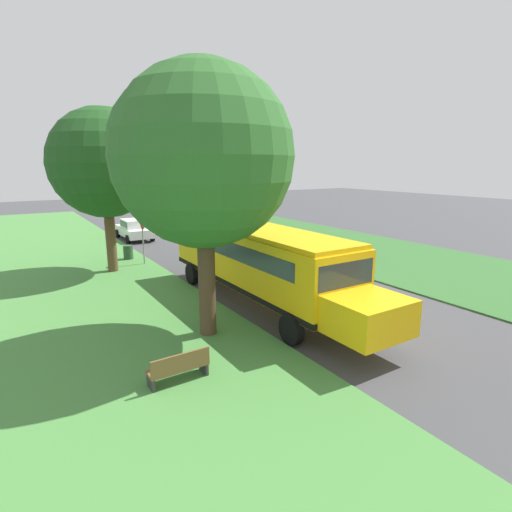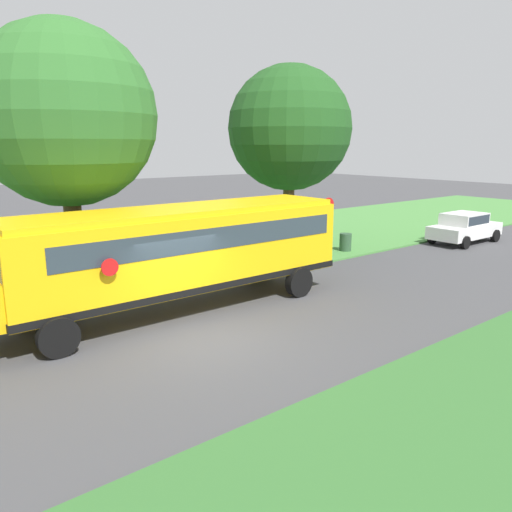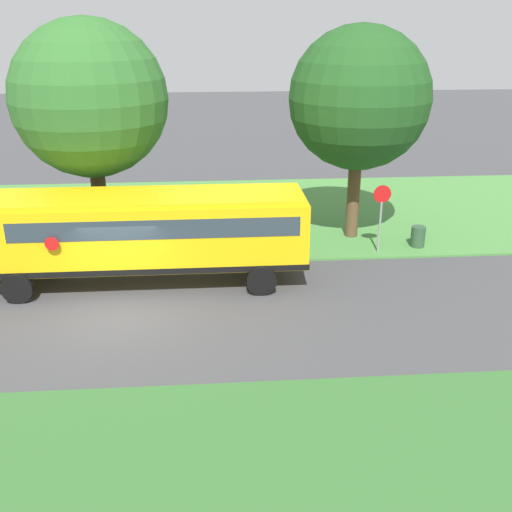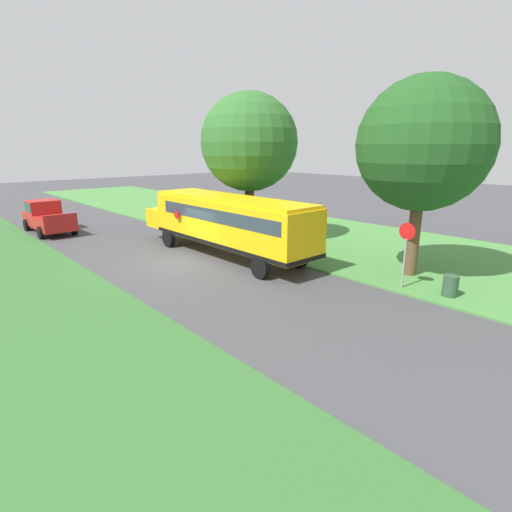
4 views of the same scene
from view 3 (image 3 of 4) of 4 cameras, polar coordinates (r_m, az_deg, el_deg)
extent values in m
plane|color=#424244|center=(19.06, -13.05, -5.61)|extent=(120.00, 120.00, 0.00)
cube|color=#47843D|center=(28.25, -10.35, 3.79)|extent=(12.00, 80.00, 0.08)
cube|color=yellow|center=(20.49, -10.08, 2.38)|extent=(2.50, 10.50, 2.20)
cube|color=yellow|center=(20.14, -10.30, 5.55)|extent=(2.35, 10.29, 0.16)
cube|color=black|center=(20.83, -9.90, -0.16)|extent=(2.54, 10.54, 0.20)
cube|color=#2D3842|center=(20.32, -9.32, 3.63)|extent=(2.53, 9.24, 0.64)
cylinder|color=red|center=(19.63, -18.88, 1.10)|extent=(0.03, 0.44, 0.44)
cylinder|color=black|center=(20.72, -21.76, -2.86)|extent=(0.30, 1.00, 1.00)
cylinder|color=black|center=(22.93, -20.07, -0.27)|extent=(0.30, 1.00, 1.00)
cylinder|color=black|center=(19.80, 0.52, -2.33)|extent=(0.30, 1.00, 1.00)
cylinder|color=black|center=(22.10, -0.04, 0.31)|extent=(0.30, 1.00, 1.00)
cylinder|color=#4C3826|center=(23.82, -14.60, 4.70)|extent=(0.56, 0.56, 3.76)
sphere|color=#2D6628|center=(23.02, -15.55, 14.23)|extent=(5.64, 5.64, 5.64)
sphere|color=#2D6628|center=(23.63, -14.50, 15.32)|extent=(4.04, 4.04, 4.04)
cylinder|color=brown|center=(24.89, 9.26, 5.70)|extent=(0.52, 0.52, 3.64)
sphere|color=#1E4C1C|center=(24.13, 9.83, 14.59)|extent=(5.50, 5.50, 5.50)
sphere|color=#1E4C1C|center=(23.78, 9.37, 15.50)|extent=(3.87, 3.87, 3.87)
cylinder|color=gray|center=(23.55, 11.69, 2.63)|extent=(0.08, 0.08, 2.10)
cylinder|color=red|center=(23.15, 11.94, 5.79)|extent=(0.03, 0.68, 0.68)
cube|color=brown|center=(26.60, -18.60, 2.78)|extent=(1.61, 0.54, 0.08)
cube|color=brown|center=(26.57, -19.12, 3.27)|extent=(1.60, 0.10, 0.44)
cube|color=#333333|center=(25.99, -18.86, 1.79)|extent=(0.09, 0.45, 0.45)
cube|color=#333333|center=(27.35, -18.24, 2.84)|extent=(0.09, 0.45, 0.45)
cylinder|color=#2D4C33|center=(24.66, 15.15, 1.72)|extent=(0.56, 0.56, 0.90)
camera|label=1|loc=(32.08, -34.76, 12.74)|focal=28.00mm
camera|label=2|loc=(12.00, -57.04, -6.16)|focal=35.00mm
camera|label=4|loc=(15.71, 58.02, 0.27)|focal=28.00mm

